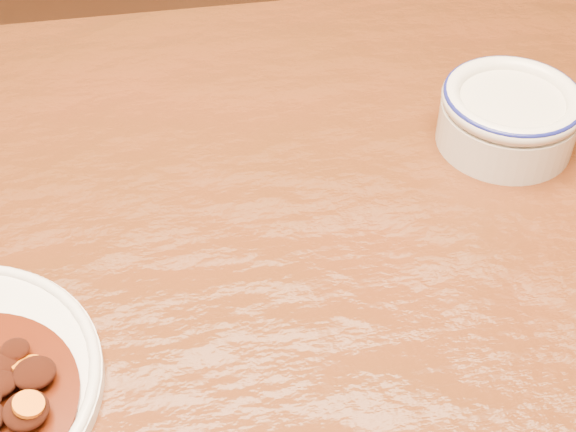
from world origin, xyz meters
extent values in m
cube|color=#52210E|center=(0.00, 0.00, 0.73)|extent=(1.55, 0.98, 0.04)
ellipsoid|color=black|center=(-0.17, -0.11, 0.77)|extent=(0.03, 0.03, 0.02)
ellipsoid|color=black|center=(-0.18, -0.05, 0.77)|extent=(0.02, 0.02, 0.01)
ellipsoid|color=black|center=(-0.18, -0.06, 0.77)|extent=(0.02, 0.03, 0.01)
ellipsoid|color=black|center=(-0.16, -0.08, 0.77)|extent=(0.03, 0.03, 0.02)
cylinder|color=#DC610B|center=(-0.16, -0.11, 0.78)|extent=(0.02, 0.02, 0.01)
cylinder|color=#DC610B|center=(-0.17, -0.07, 0.77)|extent=(0.03, 0.03, 0.02)
cylinder|color=beige|center=(0.29, 0.12, 0.77)|extent=(0.13, 0.13, 0.04)
cylinder|color=beige|center=(0.29, 0.12, 0.80)|extent=(0.10, 0.10, 0.01)
torus|color=beige|center=(0.29, 0.12, 0.80)|extent=(0.14, 0.14, 0.02)
torus|color=navy|center=(0.29, 0.12, 0.81)|extent=(0.13, 0.13, 0.01)
camera|label=1|loc=(-0.06, -0.44, 1.25)|focal=50.00mm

